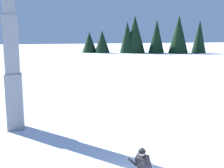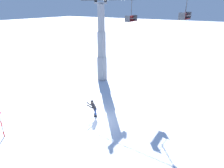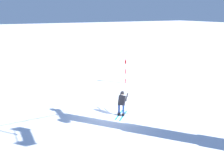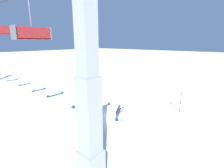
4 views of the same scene
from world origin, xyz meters
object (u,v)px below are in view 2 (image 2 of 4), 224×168
(chairlift_seat_nearest, at_px, (131,18))
(chairlift_seat_second, at_px, (184,16))
(trail_marker_pole, at_px, (1,123))
(lift_tower_near, at_px, (102,50))
(skier_carving_main, at_px, (94,107))

(chairlift_seat_nearest, height_order, chairlift_seat_second, same)
(chairlift_seat_second, xyz_separation_m, trail_marker_pole, (-8.69, -13.73, -7.02))
(lift_tower_near, bearing_deg, trail_marker_pole, -86.88)
(skier_carving_main, height_order, chairlift_seat_second, chairlift_seat_second)
(trail_marker_pole, bearing_deg, skier_carving_main, 56.94)
(skier_carving_main, xyz_separation_m, trail_marker_pole, (-3.87, -5.95, 0.30))
(skier_carving_main, xyz_separation_m, chairlift_seat_second, (4.82, 7.78, 7.32))
(chairlift_seat_nearest, relative_size, chairlift_seat_second, 0.93)
(trail_marker_pole, bearing_deg, chairlift_seat_second, 57.67)
(trail_marker_pole, bearing_deg, lift_tower_near, 93.12)
(skier_carving_main, height_order, chairlift_seat_nearest, chairlift_seat_nearest)
(trail_marker_pole, bearing_deg, chairlift_seat_nearest, 77.06)
(chairlift_seat_second, bearing_deg, lift_tower_near, 180.00)
(chairlift_seat_nearest, height_order, trail_marker_pole, chairlift_seat_nearest)
(lift_tower_near, relative_size, trail_marker_pole, 4.35)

